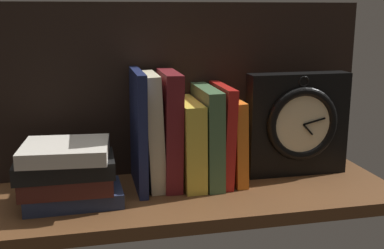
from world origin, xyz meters
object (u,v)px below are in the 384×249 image
at_px(book_navy_bierce, 138,130).
at_px(book_cream_twain, 152,131).
at_px(book_green_romantic, 207,135).
at_px(book_orange_pandolfini, 233,139).
at_px(book_maroon_dawkins, 169,129).
at_px(framed_clock, 298,124).
at_px(book_stack_side, 68,174).
at_px(book_yellow_seinlanguage, 189,142).
at_px(book_red_requiem, 221,134).

relative_size(book_navy_bierce, book_cream_twain, 1.03).
xyz_separation_m(book_green_romantic, book_orange_pandolfini, (0.06, -0.00, -0.01)).
distance_m(book_maroon_dawkins, framed_clock, 0.28).
bearing_deg(book_maroon_dawkins, book_stack_side, -162.44).
distance_m(book_cream_twain, framed_clock, 0.32).
bearing_deg(book_green_romantic, book_orange_pandolfini, -0.00).
height_order(book_cream_twain, framed_clock, book_cream_twain).
distance_m(book_orange_pandolfini, book_stack_side, 0.35).
distance_m(book_maroon_dawkins, book_green_romantic, 0.08).
height_order(book_navy_bierce, book_yellow_seinlanguage, book_navy_bierce).
height_order(book_navy_bierce, book_stack_side, book_navy_bierce).
bearing_deg(book_navy_bierce, framed_clock, 0.20).
xyz_separation_m(book_navy_bierce, book_yellow_seinlanguage, (0.10, -0.00, -0.03)).
bearing_deg(book_cream_twain, book_green_romantic, 0.00).
xyz_separation_m(book_green_romantic, framed_clock, (0.20, 0.00, 0.01)).
distance_m(book_navy_bierce, book_maroon_dawkins, 0.06).
distance_m(book_maroon_dawkins, book_orange_pandolfini, 0.14).
relative_size(book_red_requiem, book_stack_side, 1.06).
bearing_deg(book_green_romantic, book_cream_twain, -180.00).
bearing_deg(framed_clock, book_navy_bierce, -179.80).
xyz_separation_m(book_yellow_seinlanguage, book_green_romantic, (0.04, 0.00, 0.01)).
distance_m(book_yellow_seinlanguage, book_orange_pandolfini, 0.10).
relative_size(book_cream_twain, book_red_requiem, 1.14).
relative_size(book_maroon_dawkins, book_red_requiem, 1.15).
height_order(book_navy_bierce, book_orange_pandolfini, book_navy_bierce).
distance_m(book_green_romantic, framed_clock, 0.20).
xyz_separation_m(book_maroon_dawkins, book_yellow_seinlanguage, (0.04, -0.00, -0.03)).
bearing_deg(book_cream_twain, book_stack_side, -159.03).
xyz_separation_m(book_cream_twain, framed_clock, (0.32, 0.00, -0.00)).
relative_size(book_yellow_seinlanguage, book_green_romantic, 0.87).
distance_m(book_navy_bierce, book_yellow_seinlanguage, 0.11).
distance_m(book_maroon_dawkins, book_red_requiem, 0.11).
bearing_deg(book_yellow_seinlanguage, book_cream_twain, 180.00).
bearing_deg(book_maroon_dawkins, framed_clock, 0.25).
height_order(book_red_requiem, book_orange_pandolfini, book_red_requiem).
bearing_deg(book_green_romantic, book_red_requiem, -0.00).
distance_m(book_green_romantic, book_red_requiem, 0.03).
bearing_deg(book_cream_twain, book_orange_pandolfini, 0.00).
height_order(book_maroon_dawkins, framed_clock, book_maroon_dawkins).
bearing_deg(book_yellow_seinlanguage, book_stack_side, -165.23).
bearing_deg(book_maroon_dawkins, book_navy_bierce, 180.00).
bearing_deg(book_maroon_dawkins, book_orange_pandolfini, 0.00).
bearing_deg(book_stack_side, book_navy_bierce, 24.64).
relative_size(book_maroon_dawkins, book_yellow_seinlanguage, 1.34).
relative_size(book_yellow_seinlanguage, book_red_requiem, 0.86).
height_order(book_maroon_dawkins, book_red_requiem, book_maroon_dawkins).
xyz_separation_m(book_navy_bierce, framed_clock, (0.35, 0.00, -0.01)).
xyz_separation_m(book_yellow_seinlanguage, book_orange_pandolfini, (0.10, 0.00, 0.00)).
bearing_deg(book_yellow_seinlanguage, book_maroon_dawkins, 180.00).
distance_m(book_red_requiem, framed_clock, 0.17).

